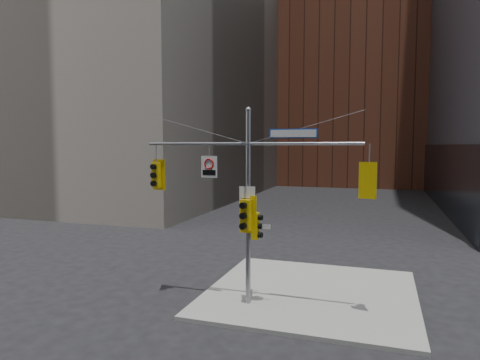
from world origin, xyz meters
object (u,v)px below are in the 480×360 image
Objects in this scene: traffic_light_west_arm at (156,175)px; street_sign_blade at (293,133)px; traffic_light_east_arm at (369,180)px; traffic_light_pole_side at (257,226)px; regulatory_sign_arm at (209,166)px; traffic_light_pole_front at (246,215)px; signal_assembly at (248,188)px.

street_sign_blade is at bearing 8.21° from traffic_light_west_arm.
traffic_light_west_arm is 7.89m from traffic_light_east_arm.
regulatory_sign_arm is (-1.83, -0.02, 2.14)m from traffic_light_pole_side.
traffic_light_pole_front is at bearing 14.59° from traffic_light_east_arm.
signal_assembly reaches higher than traffic_light_pole_front.
signal_assembly reaches higher than traffic_light_east_arm.
street_sign_blade is (5.35, -0.01, 1.55)m from traffic_light_west_arm.
traffic_light_west_arm is 2.26m from regulatory_sign_arm.
regulatory_sign_arm reaches higher than traffic_light_east_arm.
regulatory_sign_arm reaches higher than traffic_light_west_arm.
traffic_light_west_arm is 0.88× the size of traffic_light_pole_front.
traffic_light_east_arm reaches higher than traffic_light_pole_front.
traffic_light_pole_front is at bearing -4.84° from regulatory_sign_arm.
traffic_light_east_arm is at bearing -85.91° from traffic_light_pole_side.
signal_assembly is at bearing 10.93° from traffic_light_east_arm.
regulatory_sign_arm reaches higher than traffic_light_pole_side.
street_sign_blade is 3.34m from regulatory_sign_arm.
traffic_light_pole_side is (-3.84, 0.00, -1.76)m from traffic_light_east_arm.
regulatory_sign_arm is (2.22, -0.03, 0.38)m from traffic_light_west_arm.
traffic_light_east_arm is at bearing 4.64° from regulatory_sign_arm.
traffic_light_east_arm is 4.38m from traffic_light_pole_front.
signal_assembly reaches higher than traffic_light_pole_side.
regulatory_sign_arm is at bearing -179.41° from traffic_light_pole_front.
street_sign_blade is at bearing -85.92° from traffic_light_pole_side.
traffic_light_west_arm is 3.97m from traffic_light_pole_front.
traffic_light_pole_side is at bearing 8.19° from traffic_light_west_arm.
street_sign_blade is (-2.54, 0.00, 1.55)m from traffic_light_east_arm.
traffic_light_pole_front is 1.70× the size of regulatory_sign_arm.
regulatory_sign_arm is (-1.51, 0.25, 1.71)m from traffic_light_pole_front.
traffic_light_pole_side is at bearing 5.19° from regulatory_sign_arm.
signal_assembly is 9.96× the size of regulatory_sign_arm.
traffic_light_west_arm is 5.57m from street_sign_blade.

